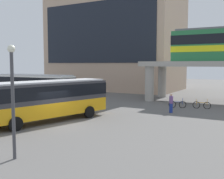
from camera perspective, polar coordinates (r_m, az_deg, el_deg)
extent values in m
plane|color=#605E5B|center=(29.72, 1.27, -3.55)|extent=(120.00, 120.00, 0.00)
cube|color=tan|center=(51.39, 0.72, 9.94)|extent=(22.80, 12.88, 17.50)
cube|color=black|center=(45.92, -3.25, 11.59)|extent=(20.52, 0.10, 9.80)
cylinder|color=#ADA89E|center=(34.57, 7.66, 1.19)|extent=(1.10, 1.10, 4.25)
cylinder|color=#ADA89E|center=(38.95, 10.21, 1.60)|extent=(1.10, 1.10, 4.25)
cube|color=orange|center=(22.50, -13.60, -3.83)|extent=(5.22, 11.27, 1.10)
cube|color=#333338|center=(22.34, -13.67, -0.53)|extent=(5.22, 11.27, 1.50)
cube|color=black|center=(22.33, -13.67, -0.34)|extent=(5.27, 11.32, 0.96)
cube|color=silver|center=(22.27, -13.72, 1.54)|extent=(4.96, 10.71, 0.12)
cylinder|color=black|center=(25.59, -8.39, -3.90)|extent=(0.53, 1.04, 1.00)
cylinder|color=black|center=(23.68, -4.69, -4.60)|extent=(0.53, 1.04, 1.00)
cylinder|color=black|center=(20.04, -19.14, -6.68)|extent=(0.53, 1.04, 1.00)
cube|color=red|center=(36.56, -15.47, -0.43)|extent=(11.00, 2.52, 1.10)
cube|color=white|center=(36.46, -15.52, 1.61)|extent=(11.00, 2.52, 1.50)
cube|color=black|center=(36.46, -15.53, 1.72)|extent=(11.04, 2.56, 0.96)
cube|color=silver|center=(36.42, -15.55, 2.88)|extent=(10.45, 2.39, 0.12)
cylinder|color=black|center=(38.36, -20.50, -1.14)|extent=(1.00, 0.28, 1.00)
cylinder|color=black|center=(40.00, -17.77, -0.81)|extent=(1.00, 0.28, 1.00)
cylinder|color=black|center=(33.60, -13.23, -1.80)|extent=(1.00, 0.28, 1.00)
cylinder|color=black|center=(35.47, -10.49, -1.39)|extent=(1.00, 0.28, 1.00)
torus|color=black|center=(29.85, 18.87, -3.13)|extent=(0.74, 0.14, 0.74)
torus|color=black|center=(29.95, 16.87, -3.05)|extent=(0.74, 0.14, 0.74)
cylinder|color=orange|center=(29.86, 17.88, -2.56)|extent=(1.05, 0.16, 0.05)
cylinder|color=orange|center=(29.91, 16.88, -2.48)|extent=(0.04, 0.04, 0.55)
cylinder|color=orange|center=(29.81, 18.89, -2.46)|extent=(0.04, 0.04, 0.65)
torus|color=black|center=(29.83, 14.23, -3.02)|extent=(0.71, 0.33, 0.74)
torus|color=black|center=(29.72, 12.22, -3.00)|extent=(0.71, 0.33, 0.74)
cylinder|color=#1E3FA5|center=(29.73, 13.24, -2.48)|extent=(0.99, 0.44, 0.05)
cylinder|color=#1E3FA5|center=(29.68, 12.23, -2.43)|extent=(0.04, 0.04, 0.55)
cylinder|color=#1E3FA5|center=(29.78, 14.25, -2.35)|extent=(0.04, 0.04, 0.65)
cylinder|color=navy|center=(26.67, 11.97, -3.72)|extent=(0.32, 0.32, 0.87)
cube|color=#724C8C|center=(26.56, 12.00, -2.06)|extent=(0.43, 0.48, 0.69)
sphere|color=tan|center=(26.51, 12.02, -1.06)|extent=(0.24, 0.24, 0.24)
cylinder|color=#3F3F44|center=(13.97, -19.57, -3.26)|extent=(0.16, 0.16, 5.09)
sphere|color=silver|center=(13.84, -19.92, 7.85)|extent=(0.36, 0.36, 0.36)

